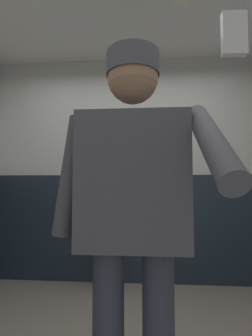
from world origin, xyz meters
TOP-DOWN VIEW (x-y plane):
  - wall_back at (0.00, 1.58)m, footprint 3.90×0.12m
  - wainscot_band_back at (0.00, 1.50)m, footprint 3.30×0.03m
  - urinal_solo at (-0.30, 1.36)m, footprint 0.40×0.34m
  - person at (0.15, -0.31)m, footprint 0.71×0.60m
  - cell_phone at (0.43, -0.81)m, footprint 0.06×0.02m

SIDE VIEW (x-z plane):
  - wainscot_band_back at x=0.00m, z-range 0.00..1.25m
  - urinal_solo at x=-0.30m, z-range 0.16..1.40m
  - person at x=0.15m, z-range 0.18..1.92m
  - wall_back at x=0.00m, z-range 0.00..2.67m
  - cell_phone at x=0.43m, z-range 1.45..1.56m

